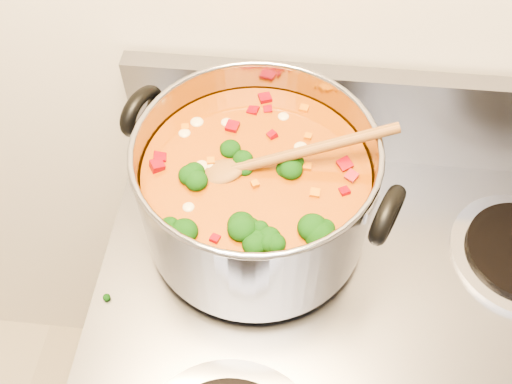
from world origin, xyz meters
TOP-DOWN VIEW (x-y plane):
  - stockpot at (-0.11, 1.32)m, footprint 0.36×0.30m
  - wooden_spoon at (-0.10, 1.32)m, footprint 0.25×0.08m
  - cooktop_crumbs at (0.04, 1.37)m, footprint 0.06×0.18m

SIDE VIEW (x-z plane):
  - cooktop_crumbs at x=0.04m, z-range 0.92..0.93m
  - stockpot at x=-0.11m, z-range 0.93..1.10m
  - wooden_spoon at x=-0.10m, z-range 1.03..1.11m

